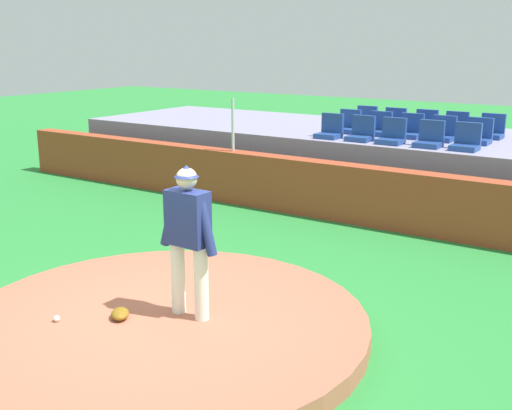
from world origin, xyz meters
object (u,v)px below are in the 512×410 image
stadium_chair_1 (361,133)px  stadium_chair_10 (365,121)px  stadium_chair_9 (479,136)px  stadium_chair_11 (394,124)px  stadium_chair_5 (348,125)px  baseball (57,319)px  stadium_chair_0 (330,130)px  stadium_chair_7 (410,130)px  stadium_chair_13 (455,128)px  pitcher (188,230)px  stadium_chair_12 (425,126)px  stadium_chair_6 (379,128)px  stadium_chair_4 (466,142)px  fielding_glove (120,314)px  stadium_chair_8 (442,133)px  stadium_chair_14 (491,131)px  stadium_chair_3 (430,139)px  stadium_chair_2 (392,136)px

stadium_chair_1 → stadium_chair_10: size_ratio=1.00×
stadium_chair_9 → stadium_chair_11: bearing=-22.2°
stadium_chair_5 → baseball: bearing=93.4°
baseball → stadium_chair_11: 9.40m
stadium_chair_0 → stadium_chair_7: same height
stadium_chair_10 → stadium_chair_13: size_ratio=1.00×
pitcher → stadium_chair_7: pitcher is taller
stadium_chair_12 → stadium_chair_1: bearing=69.0°
pitcher → stadium_chair_5: pitcher is taller
stadium_chair_6 → stadium_chair_11: size_ratio=1.00×
stadium_chair_5 → stadium_chair_9: same height
stadium_chair_5 → stadium_chair_6: (0.72, 0.01, 0.00)m
pitcher → stadium_chair_13: size_ratio=3.50×
pitcher → stadium_chair_5: (-1.64, 7.49, 0.24)m
stadium_chair_4 → stadium_chair_10: bearing=-32.6°
stadium_chair_4 → fielding_glove: bearing=76.0°
stadium_chair_8 → stadium_chair_14: bearing=-128.2°
pitcher → stadium_chair_8: pitcher is taller
stadium_chair_3 → stadium_chair_5: bearing=-23.2°
stadium_chair_4 → stadium_chair_14: 1.79m
stadium_chair_8 → stadium_chair_10: (-2.10, 0.94, 0.00)m
stadium_chair_1 → stadium_chair_4: (2.09, 0.03, 0.00)m
fielding_glove → stadium_chair_9: bearing=123.6°
baseball → stadium_chair_9: stadium_chair_9 is taller
fielding_glove → stadium_chair_2: (0.35, 7.06, 1.20)m
stadium_chair_7 → stadium_chair_11: bearing=-50.5°
stadium_chair_6 → stadium_chair_10: (-0.73, 0.91, 0.00)m
stadium_chair_1 → pitcher: bearing=98.0°
stadium_chair_6 → baseball: bearing=88.5°
fielding_glove → stadium_chair_9: (1.76, 8.01, 1.20)m
stadium_chair_11 → stadium_chair_14: (2.12, 0.03, 0.00)m
pitcher → stadium_chair_0: 6.76m
stadium_chair_4 → stadium_chair_8: bearing=-50.3°
baseball → stadium_chair_4: stadium_chair_4 is taller
stadium_chair_1 → stadium_chair_13: 2.25m
baseball → stadium_chair_2: bearing=83.3°
stadium_chair_3 → stadium_chair_7: bearing=-52.3°
stadium_chair_1 → stadium_chair_11: bearing=-89.5°
stadium_chair_1 → stadium_chair_13: (1.37, 1.79, 0.00)m
stadium_chair_2 → stadium_chair_5: bearing=-33.8°
stadium_chair_10 → stadium_chair_11: 0.72m
fielding_glove → stadium_chair_1: 7.19m
stadium_chair_2 → stadium_chair_9: (1.41, 0.95, 0.00)m
fielding_glove → stadium_chair_12: size_ratio=0.60×
stadium_chair_8 → stadium_chair_11: 1.65m
stadium_chair_4 → pitcher: bearing=80.0°
stadium_chair_0 → stadium_chair_1: (0.70, 0.02, 0.00)m
stadium_chair_5 → stadium_chair_2: bearing=146.2°
stadium_chair_7 → stadium_chair_5: bearing=0.8°
stadium_chair_10 → stadium_chair_5: bearing=90.5°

